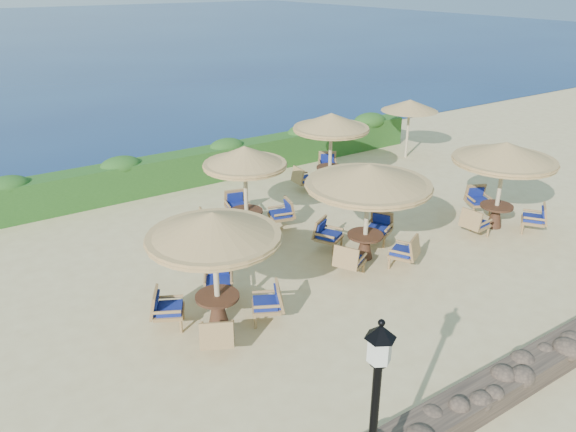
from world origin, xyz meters
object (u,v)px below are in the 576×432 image
(cafe_set_1, at_px, (368,191))
(cafe_set_3, at_px, (245,178))
(extra_parasol, at_px, (410,105))
(cafe_set_0, at_px, (215,249))
(cafe_set_2, at_px, (503,166))
(cafe_set_4, at_px, (331,135))

(cafe_set_1, bearing_deg, cafe_set_3, 119.97)
(extra_parasol, relative_size, cafe_set_0, 0.85)
(cafe_set_2, height_order, cafe_set_3, same)
(cafe_set_0, bearing_deg, cafe_set_1, 6.96)
(cafe_set_1, relative_size, cafe_set_4, 1.19)
(cafe_set_3, distance_m, cafe_set_4, 4.82)
(extra_parasol, bearing_deg, cafe_set_2, -112.96)
(extra_parasol, xyz_separation_m, cafe_set_0, (-12.06, -6.49, -0.34))
(extra_parasol, relative_size, cafe_set_3, 0.83)
(cafe_set_3, bearing_deg, cafe_set_0, -127.47)
(cafe_set_0, distance_m, cafe_set_3, 4.71)
(extra_parasol, distance_m, cafe_set_2, 7.13)
(cafe_set_3, bearing_deg, cafe_set_2, -30.69)
(cafe_set_0, bearing_deg, extra_parasol, 28.27)
(cafe_set_2, relative_size, cafe_set_3, 1.03)
(extra_parasol, height_order, cafe_set_4, cafe_set_4)
(cafe_set_2, bearing_deg, extra_parasol, 67.04)
(cafe_set_1, xyz_separation_m, cafe_set_4, (2.64, 4.97, -0.05))
(cafe_set_2, distance_m, cafe_set_3, 7.47)
(cafe_set_3, bearing_deg, cafe_set_1, -60.03)
(cafe_set_1, distance_m, cafe_set_4, 5.63)
(extra_parasol, bearing_deg, cafe_set_0, -151.73)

